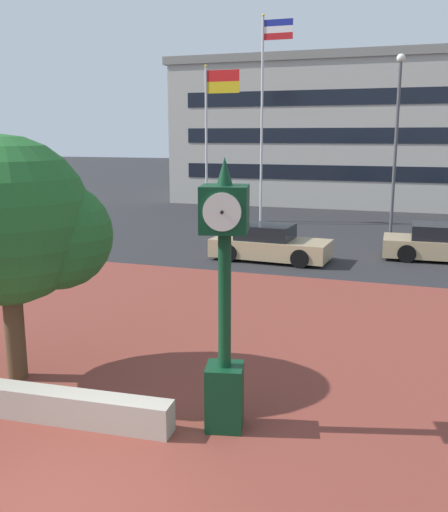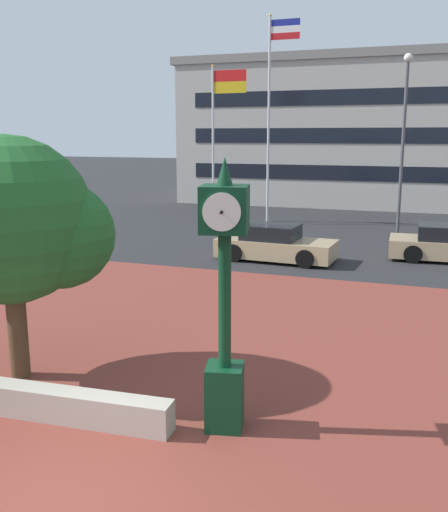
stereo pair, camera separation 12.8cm
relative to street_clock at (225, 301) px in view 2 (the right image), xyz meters
The scene contains 10 objects.
ground_plane 3.36m from the street_clock, 118.59° to the right, with size 200.00×200.00×0.00m, color #262628.
plaza_brick_paving 2.96m from the street_clock, 126.35° to the left, with size 44.00×16.19×0.01m, color brown.
planter_wall 2.95m from the street_clock, 164.43° to the right, with size 3.20×0.40×0.50m, color #ADA393.
street_clock is the anchor object (origin of this frame).
plaza_tree 4.20m from the street_clock, behind, with size 3.21×2.99×4.44m.
car_street_mid 12.34m from the street_clock, 101.11° to the left, with size 4.28×2.03×1.28m.
flagpole_primary 21.91m from the street_clock, 110.51° to the left, with size 1.82×0.14×7.85m.
flagpole_secondary 21.26m from the street_clock, 103.32° to the left, with size 1.52×0.14×10.05m.
civic_building 33.60m from the street_clock, 88.60° to the left, with size 28.34×12.68×9.28m.
street_lamp_post 18.52m from the street_clock, 85.21° to the left, with size 0.36×0.36×7.72m.
Camera 2 is at (4.01, -5.31, 4.41)m, focal length 40.35 mm.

